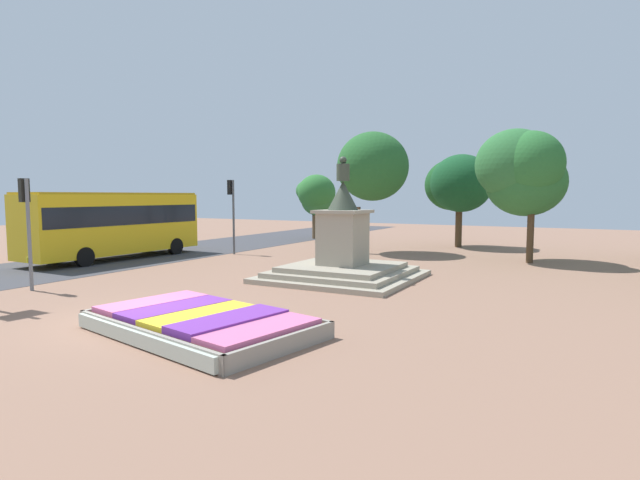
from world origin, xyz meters
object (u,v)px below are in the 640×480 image
flower_planter (199,323)px  statue_monument (343,256)px  traffic_light_far_corner (232,203)px  city_bus (114,221)px  traffic_light_mid_block (27,214)px

flower_planter → statue_monument: (-0.31, 8.44, 0.66)m
traffic_light_far_corner → city_bus: traffic_light_far_corner is taller
traffic_light_mid_block → traffic_light_far_corner: traffic_light_far_corner is taller
city_bus → flower_planter: bearing=-32.7°
statue_monument → traffic_light_far_corner: (-8.94, 4.57, 1.94)m
statue_monument → traffic_light_far_corner: bearing=152.9°
flower_planter → city_bus: city_bus is taller
flower_planter → city_bus: size_ratio=0.65×
traffic_light_mid_block → flower_planter: bearing=-8.5°
traffic_light_mid_block → city_bus: traffic_light_mid_block is taller
statue_monument → traffic_light_far_corner: size_ratio=1.34×
traffic_light_far_corner → statue_monument: bearing=-27.1°
statue_monument → city_bus: 12.88m
flower_planter → statue_monument: statue_monument is taller
statue_monument → city_bus: size_ratio=0.59×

